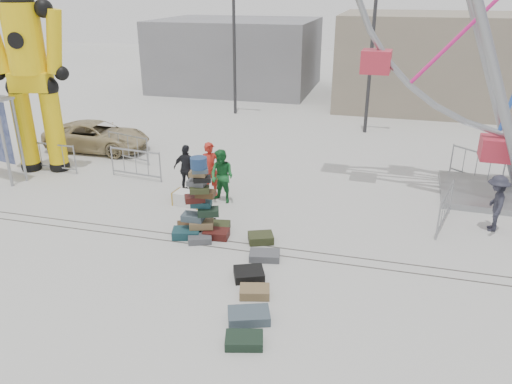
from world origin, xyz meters
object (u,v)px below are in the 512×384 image
(barricade_wheel_front, at_px, (445,208))
(pedestrian_grey, at_px, (496,203))
(parked_suv, at_px, (97,136))
(pedestrian_black, at_px, (187,169))
(lamp_post_right, at_px, (375,33))
(crash_test_dummy, at_px, (29,67))
(steamer_trunk, at_px, (188,199))
(barricade_dummy_c, at_px, (136,164))
(pedestrian_green, at_px, (222,176))
(lamp_post_left, at_px, (236,26))
(barricade_wheel_back, at_px, (476,166))
(barricade_dummy_a, at_px, (52,157))
(pedestrian_red, at_px, (210,170))
(barricade_dummy_b, at_px, (128,148))
(suitcase_tower, at_px, (201,214))

(barricade_wheel_front, bearing_deg, pedestrian_grey, -71.25)
(parked_suv, bearing_deg, pedestrian_black, -122.85)
(lamp_post_right, height_order, crash_test_dummy, lamp_post_right)
(steamer_trunk, bearing_deg, barricade_dummy_c, 154.30)
(crash_test_dummy, bearing_deg, parked_suv, 62.49)
(pedestrian_green, xyz_separation_m, pedestrian_black, (-1.36, 0.45, -0.04))
(lamp_post_left, distance_m, barricade_wheel_front, 15.55)
(barricade_wheel_front, height_order, barricade_wheel_back, same)
(steamer_trunk, distance_m, pedestrian_grey, 8.97)
(lamp_post_right, height_order, parked_suv, lamp_post_right)
(steamer_trunk, height_order, parked_suv, parked_suv)
(barricade_dummy_a, distance_m, pedestrian_red, 6.49)
(lamp_post_right, relative_size, steamer_trunk, 8.88)
(barricade_dummy_b, relative_size, pedestrian_red, 1.11)
(crash_test_dummy, bearing_deg, steamer_trunk, -29.20)
(barricade_dummy_c, height_order, barricade_wheel_front, same)
(barricade_dummy_a, distance_m, barricade_wheel_front, 13.68)
(lamp_post_left, distance_m, steamer_trunk, 12.90)
(suitcase_tower, distance_m, steamer_trunk, 2.15)
(barricade_dummy_c, bearing_deg, barricade_dummy_a, -171.93)
(suitcase_tower, height_order, crash_test_dummy, crash_test_dummy)
(suitcase_tower, xyz_separation_m, pedestrian_black, (-1.53, 2.76, 0.19))
(barricade_dummy_c, xyz_separation_m, barricade_wheel_front, (10.29, -1.17, 0.00))
(barricade_wheel_front, distance_m, pedestrian_black, 8.06)
(barricade_dummy_b, xyz_separation_m, pedestrian_green, (4.80, -2.83, 0.31))
(barricade_wheel_front, distance_m, pedestrian_green, 6.69)
(lamp_post_right, bearing_deg, steamer_trunk, -116.27)
(barricade_dummy_b, distance_m, pedestrian_green, 5.58)
(pedestrian_green, distance_m, pedestrian_grey, 7.98)
(barricade_dummy_c, bearing_deg, barricade_dummy_b, 131.77)
(steamer_trunk, height_order, barricade_wheel_front, barricade_wheel_front)
(parked_suv, bearing_deg, pedestrian_red, -119.67)
(pedestrian_black, height_order, pedestrian_grey, pedestrian_black)
(barricade_dummy_c, xyz_separation_m, parked_suv, (-3.14, 2.64, 0.05))
(barricade_dummy_b, height_order, pedestrian_grey, pedestrian_grey)
(barricade_wheel_front, height_order, pedestrian_red, pedestrian_red)
(pedestrian_black, distance_m, parked_suv, 6.35)
(crash_test_dummy, bearing_deg, pedestrian_grey, -18.69)
(crash_test_dummy, xyz_separation_m, pedestrian_red, (6.84, -0.74, -2.88))
(suitcase_tower, bearing_deg, pedestrian_red, 91.12)
(suitcase_tower, distance_m, barricade_wheel_front, 6.91)
(lamp_post_right, distance_m, pedestrian_grey, 10.86)
(parked_suv, bearing_deg, crash_test_dummy, 166.22)
(lamp_post_right, height_order, barricade_dummy_a, lamp_post_right)
(suitcase_tower, relative_size, pedestrian_grey, 1.39)
(lamp_post_left, relative_size, barricade_dummy_c, 4.00)
(parked_suv, bearing_deg, pedestrian_grey, -105.19)
(crash_test_dummy, bearing_deg, pedestrian_green, -23.50)
(steamer_trunk, relative_size, pedestrian_grey, 0.55)
(barricade_dummy_a, distance_m, barricade_dummy_c, 3.35)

